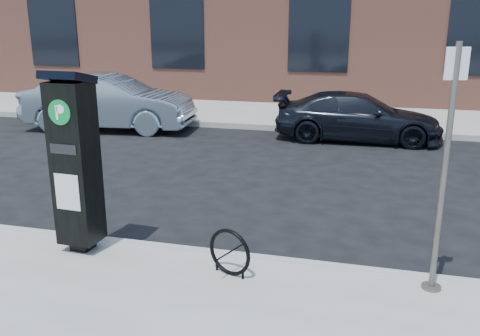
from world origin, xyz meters
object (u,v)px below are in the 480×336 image
(car_silver, at_px, (109,102))
(car_dark, at_px, (358,117))
(sign_pole, at_px, (444,174))
(parking_kiosk, at_px, (75,161))
(bike_rack, at_px, (230,252))

(car_silver, xyz_separation_m, car_dark, (6.65, 0.38, -0.16))
(sign_pole, distance_m, car_silver, 10.65)
(parking_kiosk, bearing_deg, sign_pole, 4.00)
(parking_kiosk, height_order, car_silver, parking_kiosk)
(sign_pole, height_order, bike_rack, sign_pole)
(sign_pole, xyz_separation_m, car_silver, (-7.72, 7.32, -0.66))
(car_silver, relative_size, car_dark, 1.12)
(bike_rack, bearing_deg, car_dark, 102.69)
(sign_pole, height_order, car_silver, sign_pole)
(parking_kiosk, relative_size, bike_rack, 4.03)
(bike_rack, xyz_separation_m, car_silver, (-5.57, 7.56, 0.34))
(bike_rack, distance_m, car_dark, 8.02)
(car_dark, bearing_deg, bike_rack, 170.94)
(parking_kiosk, height_order, sign_pole, sign_pole)
(parking_kiosk, xyz_separation_m, sign_pole, (4.09, 0.05, 0.13))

